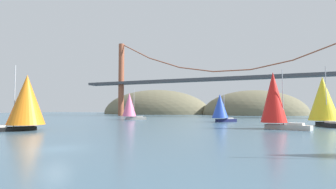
{
  "coord_description": "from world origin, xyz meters",
  "views": [
    {
      "loc": [
        17.97,
        -17.68,
        3.54
      ],
      "look_at": [
        0.0,
        25.24,
        5.99
      ],
      "focal_mm": 28.24,
      "sensor_mm": 36.0,
      "label": 1
    }
  ],
  "objects_px": {
    "sailboat_red_spinnaker": "(274,99)",
    "sailboat_pink_spinnaker": "(130,105)",
    "sailboat_blue_spinnaker": "(220,107)",
    "sailboat_orange_sail": "(26,101)",
    "sailboat_yellow_sail": "(323,100)"
  },
  "relations": [
    {
      "from": "sailboat_orange_sail",
      "to": "sailboat_pink_spinnaker",
      "type": "xyz_separation_m",
      "value": [
        -5.12,
        40.99,
        -0.32
      ]
    },
    {
      "from": "sailboat_yellow_sail",
      "to": "sailboat_orange_sail",
      "type": "bearing_deg",
      "value": -146.36
    },
    {
      "from": "sailboat_red_spinnaker",
      "to": "sailboat_yellow_sail",
      "type": "distance_m",
      "value": 15.11
    },
    {
      "from": "sailboat_blue_spinnaker",
      "to": "sailboat_yellow_sail",
      "type": "distance_m",
      "value": 23.58
    },
    {
      "from": "sailboat_yellow_sail",
      "to": "sailboat_pink_spinnaker",
      "type": "bearing_deg",
      "value": 168.66
    },
    {
      "from": "sailboat_blue_spinnaker",
      "to": "sailboat_yellow_sail",
      "type": "height_order",
      "value": "sailboat_yellow_sail"
    },
    {
      "from": "sailboat_yellow_sail",
      "to": "sailboat_red_spinnaker",
      "type": "bearing_deg",
      "value": -126.55
    },
    {
      "from": "sailboat_red_spinnaker",
      "to": "sailboat_pink_spinnaker",
      "type": "relative_size",
      "value": 1.03
    },
    {
      "from": "sailboat_blue_spinnaker",
      "to": "sailboat_yellow_sail",
      "type": "xyz_separation_m",
      "value": [
        22.34,
        -7.43,
        1.33
      ]
    },
    {
      "from": "sailboat_orange_sail",
      "to": "sailboat_yellow_sail",
      "type": "distance_m",
      "value": 55.44
    },
    {
      "from": "sailboat_red_spinnaker",
      "to": "sailboat_pink_spinnaker",
      "type": "bearing_deg",
      "value": 152.07
    },
    {
      "from": "sailboat_blue_spinnaker",
      "to": "sailboat_pink_spinnaker",
      "type": "distance_m",
      "value": 29.08
    },
    {
      "from": "sailboat_orange_sail",
      "to": "sailboat_yellow_sail",
      "type": "height_order",
      "value": "sailboat_yellow_sail"
    },
    {
      "from": "sailboat_orange_sail",
      "to": "sailboat_pink_spinnaker",
      "type": "height_order",
      "value": "sailboat_orange_sail"
    },
    {
      "from": "sailboat_red_spinnaker",
      "to": "sailboat_yellow_sail",
      "type": "relative_size",
      "value": 0.86
    }
  ]
}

